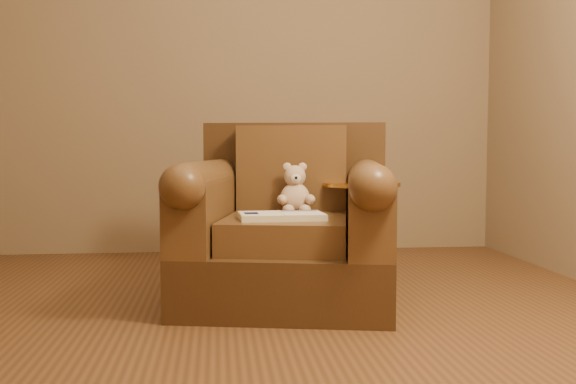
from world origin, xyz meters
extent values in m
plane|color=brown|center=(0.00, 0.00, 0.00)|extent=(4.00, 4.00, 0.00)
cube|color=#8A7255|center=(0.00, 2.00, 1.35)|extent=(4.00, 0.02, 2.70)
cube|color=#412A15|center=(0.32, 0.43, 0.14)|extent=(1.14, 1.11, 0.27)
cube|color=#412A15|center=(0.40, 0.84, 0.58)|extent=(0.98, 0.29, 0.61)
cube|color=brown|center=(0.31, 0.38, 0.35)|extent=(0.69, 0.78, 0.15)
cube|color=brown|center=(0.38, 0.71, 0.64)|extent=(0.59, 0.27, 0.44)
cube|color=brown|center=(-0.08, 0.46, 0.43)|extent=(0.36, 0.85, 0.31)
cube|color=brown|center=(0.69, 0.31, 0.43)|extent=(0.36, 0.85, 0.31)
cylinder|color=brown|center=(-0.08, 0.46, 0.59)|extent=(0.36, 0.85, 0.20)
cylinder|color=brown|center=(0.69, 0.31, 0.59)|extent=(0.36, 0.85, 0.20)
ellipsoid|color=#CFAC91|center=(0.37, 0.56, 0.49)|extent=(0.15, 0.13, 0.16)
sphere|color=#CFAC91|center=(0.37, 0.57, 0.60)|extent=(0.11, 0.11, 0.11)
ellipsoid|color=#CFAC91|center=(0.33, 0.58, 0.65)|extent=(0.04, 0.03, 0.04)
ellipsoid|color=#CFAC91|center=(0.41, 0.57, 0.65)|extent=(0.04, 0.03, 0.04)
ellipsoid|color=beige|center=(0.37, 0.52, 0.59)|extent=(0.05, 0.03, 0.04)
sphere|color=black|center=(0.37, 0.50, 0.60)|extent=(0.02, 0.02, 0.02)
ellipsoid|color=#CFAC91|center=(0.30, 0.50, 0.49)|extent=(0.05, 0.10, 0.05)
ellipsoid|color=#CFAC91|center=(0.44, 0.49, 0.49)|extent=(0.05, 0.10, 0.05)
ellipsoid|color=#CFAC91|center=(0.33, 0.47, 0.45)|extent=(0.06, 0.10, 0.05)
ellipsoid|color=#CFAC91|center=(0.41, 0.47, 0.45)|extent=(0.06, 0.10, 0.05)
cube|color=beige|center=(0.28, 0.28, 0.43)|extent=(0.39, 0.25, 0.03)
cube|color=white|center=(0.18, 0.27, 0.45)|extent=(0.20, 0.24, 0.00)
cube|color=white|center=(0.37, 0.28, 0.45)|extent=(0.20, 0.24, 0.00)
cube|color=beige|center=(0.28, 0.28, 0.45)|extent=(0.02, 0.23, 0.00)
cube|color=#0F1638|center=(0.14, 0.27, 0.45)|extent=(0.07, 0.08, 0.00)
cube|color=slate|center=(0.37, 0.36, 0.45)|extent=(0.17, 0.06, 0.00)
cylinder|color=gold|center=(0.72, 0.62, 0.01)|extent=(0.32, 0.32, 0.02)
cylinder|color=gold|center=(0.72, 0.62, 0.28)|extent=(0.03, 0.03, 0.53)
cylinder|color=gold|center=(0.72, 0.62, 0.56)|extent=(0.41, 0.41, 0.02)
cylinder|color=gold|center=(0.72, 0.62, 0.55)|extent=(0.03, 0.03, 0.02)
camera|label=1|loc=(-0.02, -2.62, 0.75)|focal=40.00mm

